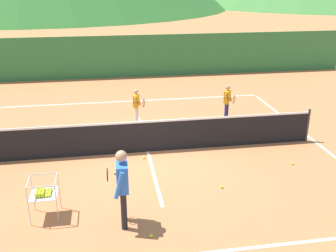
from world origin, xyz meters
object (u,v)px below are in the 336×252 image
(instructor, at_px, (122,181))
(student_1, at_px, (227,99))
(student_0, at_px, (137,103))
(tennis_ball_4, at_px, (151,236))
(tennis_ball_2, at_px, (292,163))
(ball_cart, at_px, (43,193))
(tennis_ball_6, at_px, (222,187))
(tennis_net, at_px, (147,136))
(tennis_ball_7, at_px, (144,158))

(instructor, bearing_deg, student_1, 55.32)
(student_0, distance_m, tennis_ball_4, 6.52)
(student_1, relative_size, tennis_ball_2, 18.14)
(ball_cart, xyz_separation_m, tennis_ball_4, (2.16, -1.06, -0.56))
(tennis_ball_4, height_order, tennis_ball_6, same)
(instructor, bearing_deg, tennis_ball_2, 22.73)
(ball_cart, height_order, tennis_ball_4, ball_cart)
(student_1, height_order, tennis_ball_2, student_1)
(student_1, bearing_deg, tennis_net, -142.85)
(tennis_net, xyz_separation_m, tennis_ball_6, (1.55, -2.38, -0.47))
(instructor, xyz_separation_m, tennis_ball_4, (0.51, -0.53, -0.98))
(student_0, bearing_deg, tennis_ball_2, -45.25)
(tennis_net, xyz_separation_m, tennis_ball_2, (3.84, -1.48, -0.47))
(tennis_ball_2, xyz_separation_m, tennis_ball_7, (-4.00, 1.02, 0.00))
(student_0, bearing_deg, tennis_net, -87.93)
(tennis_ball_4, xyz_separation_m, tennis_ball_6, (1.93, 1.61, 0.00))
(instructor, xyz_separation_m, student_0, (0.80, 5.94, -0.29))
(instructor, bearing_deg, tennis_net, 75.56)
(instructor, distance_m, tennis_ball_7, 3.24)
(instructor, bearing_deg, tennis_ball_7, 76.35)
(tennis_ball_2, height_order, tennis_ball_7, same)
(tennis_net, distance_m, tennis_ball_2, 4.14)
(student_0, xyz_separation_m, tennis_ball_4, (-0.29, -6.48, -0.69))
(student_0, xyz_separation_m, tennis_ball_2, (3.93, -3.96, -0.69))
(tennis_net, distance_m, ball_cart, 3.88)
(instructor, relative_size, ball_cart, 1.88)
(student_0, xyz_separation_m, tennis_ball_7, (-0.07, -2.94, -0.69))
(ball_cart, height_order, tennis_ball_2, ball_cart)
(student_0, xyz_separation_m, tennis_ball_6, (1.64, -4.86, -0.69))
(tennis_ball_4, distance_m, tennis_ball_6, 2.52)
(instructor, relative_size, tennis_ball_7, 24.82)
(student_1, relative_size, tennis_ball_6, 18.14)
(student_0, bearing_deg, student_1, -1.60)
(ball_cart, xyz_separation_m, tennis_ball_7, (2.38, 2.48, -0.56))
(ball_cart, bearing_deg, tennis_ball_7, 46.13)
(student_1, bearing_deg, tennis_ball_4, -119.03)
(student_1, height_order, tennis_ball_6, student_1)
(tennis_ball_6, bearing_deg, tennis_net, 123.08)
(student_0, relative_size, tennis_ball_4, 17.76)
(tennis_ball_2, bearing_deg, tennis_net, 158.93)
(student_1, height_order, ball_cart, student_1)
(tennis_net, bearing_deg, instructor, -104.44)
(ball_cart, bearing_deg, tennis_net, 49.06)
(instructor, relative_size, tennis_ball_2, 24.82)
(tennis_net, height_order, instructor, instructor)
(tennis_ball_7, bearing_deg, tennis_ball_6, -48.38)
(student_0, distance_m, student_1, 3.25)
(instructor, height_order, student_0, instructor)
(student_1, bearing_deg, instructor, -124.68)
(tennis_ball_4, xyz_separation_m, tennis_ball_7, (0.22, 3.54, 0.00))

